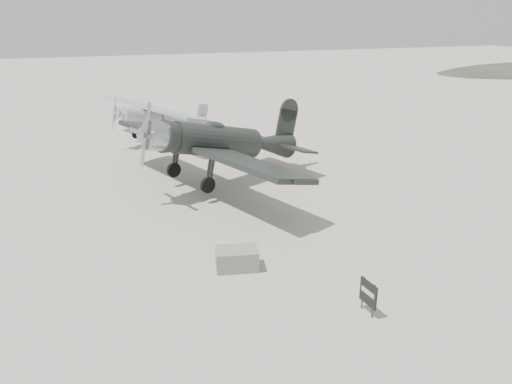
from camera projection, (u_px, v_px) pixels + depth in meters
ground at (282, 236)px, 20.73m from camera, size 160.00×160.00×0.00m
lowwing_monoplane at (223, 142)px, 25.81m from camera, size 10.38×13.43×4.44m
highwing_monoplane at (160, 114)px, 34.38m from camera, size 8.05×10.28×3.03m
equipment_block at (237, 259)px, 18.10m from camera, size 1.65×1.18×0.76m
sign_board at (368, 294)px, 15.35m from camera, size 0.17×0.80×1.15m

